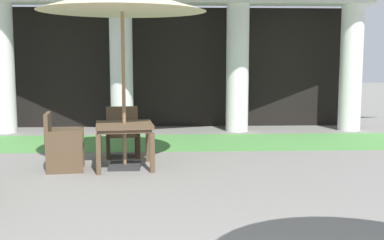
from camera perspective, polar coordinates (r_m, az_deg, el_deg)
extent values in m
cylinder|color=white|center=(11.95, -20.92, 5.52)|extent=(0.52, 0.52, 2.89)
cylinder|color=white|center=(11.41, -8.12, 5.86)|extent=(0.52, 0.52, 2.89)
cylinder|color=white|center=(11.47, 5.24, 5.91)|extent=(0.52, 0.52, 2.89)
cylinder|color=white|center=(12.12, 17.80, 5.67)|extent=(0.52, 0.52, 2.89)
cube|color=black|center=(12.26, -1.52, 6.03)|extent=(8.54, 0.16, 2.89)
cube|color=#519347|center=(10.00, -1.20, -2.57)|extent=(10.94, 1.99, 0.01)
cube|color=brown|center=(7.70, -7.79, -0.56)|extent=(0.96, 0.96, 0.05)
cube|color=brown|center=(7.71, -7.78, -0.94)|extent=(0.88, 0.88, 0.05)
cube|color=brown|center=(7.37, -10.69, -3.95)|extent=(0.08, 0.08, 0.60)
cube|color=brown|center=(7.40, -4.58, -3.80)|extent=(0.08, 0.08, 0.60)
cube|color=brown|center=(8.14, -10.61, -2.87)|extent=(0.08, 0.08, 0.60)
cube|color=brown|center=(8.17, -5.08, -2.75)|extent=(0.08, 0.08, 0.60)
cube|color=#2D2D2D|center=(7.81, -7.71, -5.25)|extent=(0.49, 0.49, 0.06)
cylinder|color=olive|center=(7.64, -7.87, 3.84)|extent=(0.06, 0.06, 2.53)
cube|color=brown|center=(7.76, -14.35, -2.72)|extent=(0.60, 0.58, 0.07)
cube|color=teal|center=(7.75, -14.37, -2.28)|extent=(0.55, 0.54, 0.05)
cube|color=brown|center=(7.75, -16.24, -0.87)|extent=(0.12, 0.52, 0.45)
cube|color=brown|center=(8.02, -14.20, -3.01)|extent=(0.54, 0.13, 0.63)
cube|color=brown|center=(7.54, -14.48, -3.66)|extent=(0.54, 0.13, 0.63)
cube|color=brown|center=(8.02, -12.46, -3.93)|extent=(0.06, 0.06, 0.36)
cube|color=brown|center=(7.56, -12.62, -4.61)|extent=(0.06, 0.06, 0.36)
cube|color=brown|center=(8.05, -15.88, -3.98)|extent=(0.06, 0.06, 0.36)
cube|color=brown|center=(7.60, -16.25, -4.66)|extent=(0.06, 0.06, 0.36)
cube|color=brown|center=(8.62, -7.97, -1.56)|extent=(0.61, 0.56, 0.07)
cube|color=teal|center=(8.61, -7.98, -1.16)|extent=(0.56, 0.52, 0.05)
cube|color=brown|center=(8.82, -8.04, 0.22)|extent=(0.55, 0.13, 0.41)
cube|color=brown|center=(8.65, -6.27, -2.14)|extent=(0.12, 0.50, 0.61)
cube|color=brown|center=(8.63, -9.65, -2.22)|extent=(0.12, 0.50, 0.61)
cube|color=brown|center=(8.45, -6.22, -3.21)|extent=(0.06, 0.06, 0.37)
cube|color=brown|center=(8.44, -9.57, -3.29)|extent=(0.06, 0.06, 0.37)
cube|color=brown|center=(8.89, -6.40, -2.69)|extent=(0.06, 0.06, 0.37)
cube|color=brown|center=(8.87, -9.58, -2.77)|extent=(0.06, 0.06, 0.37)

